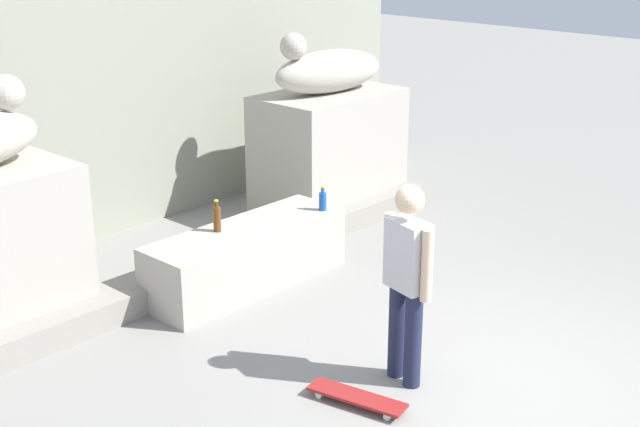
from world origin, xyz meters
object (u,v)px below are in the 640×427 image
(statue_reclining_right, at_px, (327,70))
(skateboard, at_px, (357,397))
(skater, at_px, (407,276))
(bottle_blue, at_px, (323,201))
(bottle_brown, at_px, (217,218))

(statue_reclining_right, xyz_separation_m, skateboard, (-3.30, -3.29, -1.73))
(statue_reclining_right, height_order, skater, statue_reclining_right)
(statue_reclining_right, distance_m, bottle_blue, 2.15)
(skateboard, relative_size, bottle_blue, 3.14)
(skater, height_order, bottle_brown, skater)
(statue_reclining_right, relative_size, bottle_blue, 6.34)
(skater, xyz_separation_m, skateboard, (-0.54, 0.04, -0.86))
(statue_reclining_right, xyz_separation_m, bottle_brown, (-2.59, -0.89, -1.02))
(statue_reclining_right, height_order, bottle_blue, statue_reclining_right)
(statue_reclining_right, bearing_deg, skateboard, 52.62)
(bottle_brown, distance_m, bottle_blue, 1.22)
(skater, relative_size, skateboard, 2.03)
(skateboard, height_order, bottle_blue, bottle_blue)
(statue_reclining_right, relative_size, skater, 0.99)
(bottle_blue, bearing_deg, statue_reclining_right, 40.77)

